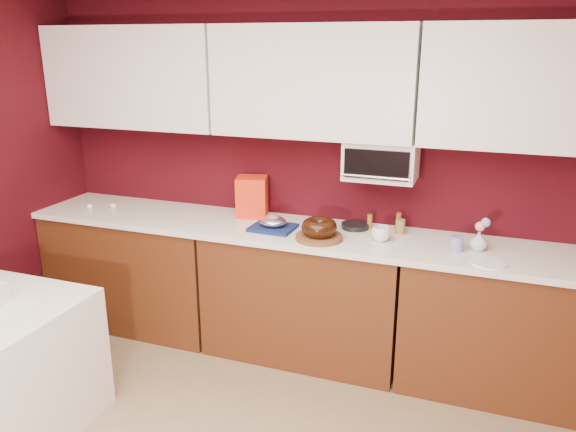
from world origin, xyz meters
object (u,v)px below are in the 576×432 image
Objects in this scene: coffee_mug at (381,232)px; pandoro_box at (252,197)px; flower_vase at (479,240)px; bundt_cake at (319,227)px; blue_jar at (457,244)px; foil_ham_nest at (273,221)px; toaster_oven at (381,160)px.

pandoro_box is at bearing 167.76° from coffee_mug.
pandoro_box reaches higher than flower_vase.
pandoro_box is 1.55m from flower_vase.
flower_vase is (1.54, -0.17, -0.08)m from pandoro_box.
bundt_cake is 0.83m from blue_jar.
blue_jar is at bearing -2.18° from coffee_mug.
toaster_oven is at bearing 18.14° from foil_ham_nest.
toaster_oven is 1.58× the size of pandoro_box.
flower_vase reaches higher than blue_jar.
bundt_cake is 0.79× the size of pandoro_box.
bundt_cake is at bearing -164.19° from coffee_mug.
flower_vase reaches higher than bundt_cake.
blue_jar is at bearing 6.02° from bundt_cake.
toaster_oven is 0.97m from pandoro_box.
coffee_mug is 0.58m from flower_vase.
blue_jar is at bearing -154.23° from flower_vase.
bundt_cake reaches higher than blue_jar.
bundt_cake is (-0.31, -0.30, -0.39)m from toaster_oven.
bundt_cake reaches higher than foil_ham_nest.
blue_jar is 0.71× the size of flower_vase.
flower_vase reaches higher than foil_ham_nest.
flower_vase is at bearing 2.66° from foil_ham_nest.
pandoro_box reaches higher than foil_ham_nest.
bundt_cake is 1.77× the size of flower_vase.
coffee_mug is (0.37, 0.10, -0.02)m from bundt_cake.
toaster_oven is 0.59m from bundt_cake.
toaster_oven is at bearing -16.53° from pandoro_box.
flower_vase is (0.12, 0.06, 0.02)m from blue_jar.
bundt_cake is at bearing -171.28° from flower_vase.
pandoro_box is (-0.25, 0.23, 0.09)m from foil_ham_nest.
toaster_oven is 0.81m from foil_ham_nest.
toaster_oven is 4.99× the size of blue_jar.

